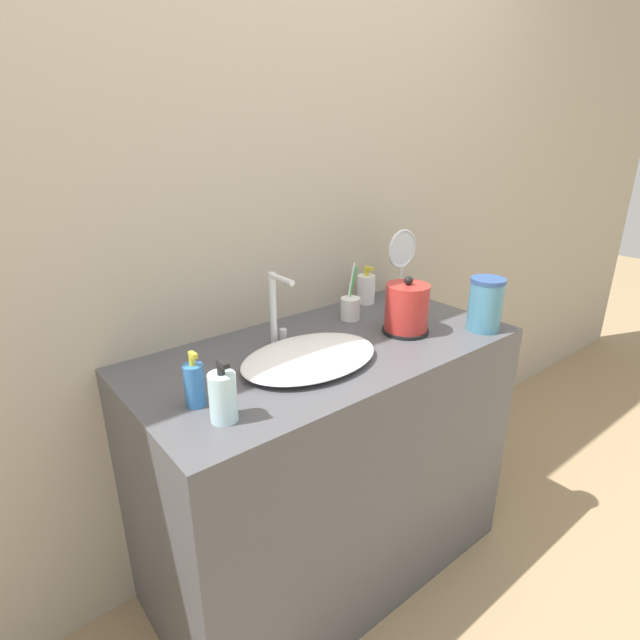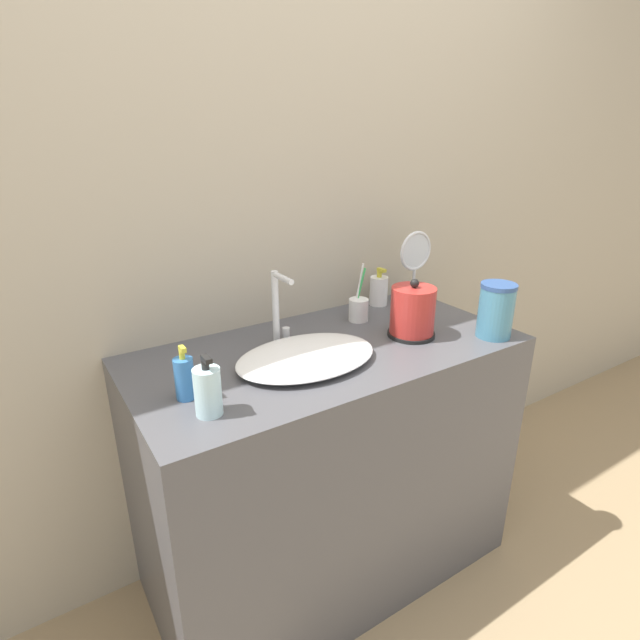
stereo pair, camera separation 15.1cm
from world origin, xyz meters
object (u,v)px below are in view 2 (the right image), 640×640
(electric_kettle, at_px, (412,314))
(water_pitcher, at_px, (496,310))
(lotion_bottle, at_px, (184,378))
(toothbrush_cup, at_px, (359,309))
(mouthwash_bottle, at_px, (208,391))
(vanity_mirror, at_px, (415,266))
(faucet, at_px, (278,305))
(shampoo_bottle, at_px, (379,290))

(electric_kettle, bearing_deg, water_pitcher, -33.70)
(electric_kettle, distance_m, lotion_bottle, 0.76)
(electric_kettle, bearing_deg, toothbrush_cup, 106.85)
(mouthwash_bottle, bearing_deg, toothbrush_cup, 24.35)
(mouthwash_bottle, xyz_separation_m, vanity_mirror, (0.93, 0.31, 0.10))
(faucet, bearing_deg, electric_kettle, -25.70)
(faucet, height_order, electric_kettle, faucet)
(toothbrush_cup, distance_m, shampoo_bottle, 0.19)
(lotion_bottle, distance_m, vanity_mirror, 0.98)
(toothbrush_cup, xyz_separation_m, lotion_bottle, (-0.70, -0.20, 0.01))
(electric_kettle, relative_size, mouthwash_bottle, 1.25)
(mouthwash_bottle, height_order, water_pitcher, water_pitcher)
(mouthwash_bottle, bearing_deg, shampoo_bottle, 25.43)
(shampoo_bottle, height_order, mouthwash_bottle, mouthwash_bottle)
(faucet, bearing_deg, mouthwash_bottle, -140.34)
(toothbrush_cup, bearing_deg, mouthwash_bottle, -155.65)
(lotion_bottle, height_order, water_pitcher, water_pitcher)
(shampoo_bottle, relative_size, vanity_mirror, 0.50)
(faucet, bearing_deg, vanity_mirror, 1.75)
(electric_kettle, distance_m, water_pitcher, 0.27)
(shampoo_bottle, relative_size, water_pitcher, 0.81)
(electric_kettle, xyz_separation_m, toothbrush_cup, (-0.06, 0.21, -0.03))
(faucet, xyz_separation_m, lotion_bottle, (-0.37, -0.18, -0.07))
(electric_kettle, distance_m, toothbrush_cup, 0.22)
(shampoo_bottle, bearing_deg, vanity_mirror, -47.48)
(electric_kettle, xyz_separation_m, lotion_bottle, (-0.76, 0.01, -0.02))
(vanity_mirror, relative_size, water_pitcher, 1.63)
(toothbrush_cup, height_order, shampoo_bottle, toothbrush_cup)
(faucet, height_order, vanity_mirror, vanity_mirror)
(lotion_bottle, height_order, vanity_mirror, vanity_mirror)
(toothbrush_cup, distance_m, vanity_mirror, 0.28)
(vanity_mirror, bearing_deg, mouthwash_bottle, -161.84)
(toothbrush_cup, bearing_deg, water_pitcher, -51.17)
(faucet, xyz_separation_m, vanity_mirror, (0.58, 0.02, 0.04))
(shampoo_bottle, bearing_deg, water_pitcher, -75.29)
(electric_kettle, relative_size, water_pitcher, 1.08)
(vanity_mirror, xyz_separation_m, water_pitcher, (0.03, -0.36, -0.07))
(faucet, height_order, water_pitcher, faucet)
(toothbrush_cup, bearing_deg, lotion_bottle, -163.89)
(toothbrush_cup, relative_size, mouthwash_bottle, 1.32)
(faucet, xyz_separation_m, shampoo_bottle, (0.50, 0.11, -0.07))
(electric_kettle, height_order, vanity_mirror, vanity_mirror)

